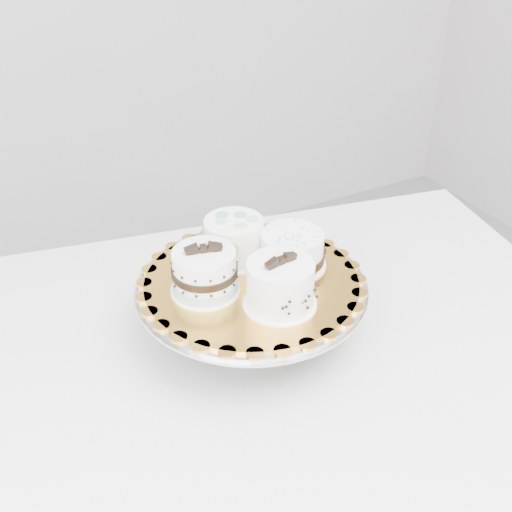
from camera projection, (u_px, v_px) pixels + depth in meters
name	position (u px, v px, depth m)	size (l,w,h in m)	color
table	(251.00, 379.00, 1.12)	(1.36, 1.03, 0.75)	silver
cake_stand	(252.00, 298.00, 1.07)	(0.38, 0.38, 0.10)	gray
cake_board	(252.00, 281.00, 1.05)	(0.35, 0.35, 0.01)	orange
cake_swirl	(280.00, 285.00, 0.97)	(0.12, 0.12, 0.09)	white
cake_banded	(205.00, 273.00, 1.01)	(0.12, 0.12, 0.09)	white
cake_dots	(234.00, 239.00, 1.08)	(0.12, 0.12, 0.08)	white
cake_ribbon	(293.00, 250.00, 1.07)	(0.12, 0.12, 0.06)	white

